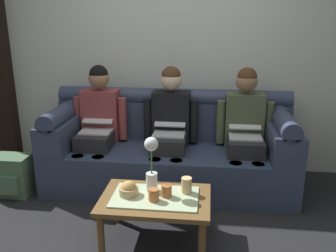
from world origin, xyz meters
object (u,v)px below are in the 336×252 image
couch (170,150)px  backpack_left (13,176)px  snack_bowl (129,190)px  cup_near_left (153,195)px  cup_far_center (187,185)px  person_right (245,126)px  cup_near_right (167,191)px  coffee_table (155,203)px  flower_vase (152,163)px  person_middle (170,123)px  person_left (98,121)px

couch → backpack_left: (-1.50, -0.43, -0.17)m
snack_bowl → cup_near_left: 0.21m
snack_bowl → cup_far_center: bearing=11.7°
person_right → cup_near_right: size_ratio=13.06×
coffee_table → flower_vase: (-0.04, 0.09, 0.29)m
person_right → coffee_table: (-0.74, -1.02, -0.33)m
cup_near_right → backpack_left: bearing=159.7°
cup_near_left → cup_far_center: bearing=33.6°
couch → snack_bowl: couch is taller
couch → coffee_table: (0.00, -1.03, -0.04)m
cup_near_left → coffee_table: bearing=87.4°
person_middle → cup_far_center: size_ratio=9.94×
couch → person_right: 0.80m
flower_vase → cup_far_center: 0.32m
person_right → cup_near_right: person_right is taller
snack_bowl → cup_near_right: 0.29m
couch → person_left: bearing=-179.6°
flower_vase → coffee_table: bearing=-66.6°
coffee_table → cup_near_right: bearing=5.8°
cup_far_center → backpack_left: (-1.73, 0.50, -0.25)m
couch → cup_far_center: size_ratio=20.00×
flower_vase → backpack_left: 1.60m
flower_vase → cup_far_center: size_ratio=3.58×
flower_vase → snack_bowl: flower_vase is taller
couch → cup_near_left: couch is taller
cup_near_right → backpack_left: (-1.59, 0.59, -0.23)m
couch → person_middle: person_middle is taller
coffee_table → cup_near_left: size_ratio=8.98×
cup_near_right → cup_far_center: bearing=29.2°
couch → backpack_left: size_ratio=6.13×
cup_near_right → snack_bowl: bearing=-178.2°
person_middle → snack_bowl: person_middle is taller
snack_bowl → backpack_left: snack_bowl is taller
couch → cup_far_center: couch is taller
couch → person_right: bearing=-0.3°
cup_near_left → couch: bearing=89.8°
person_left → snack_bowl: (0.54, -1.02, -0.23)m
cup_near_left → backpack_left: cup_near_left is taller
person_middle → backpack_left: size_ratio=3.04×
backpack_left → flower_vase: bearing=-19.0°
snack_bowl → cup_near_left: (0.20, -0.07, 0.00)m
couch → person_left: size_ratio=2.01×
flower_vase → cup_near_left: size_ratio=4.73×
person_left → person_middle: 0.74m
person_right → snack_bowl: 1.41m
person_middle → coffee_table: person_middle is taller
couch → cup_near_right: bearing=-85.2°
flower_vase → cup_near_right: (0.13, -0.08, -0.19)m
person_middle → cup_near_left: 1.11m
cup_far_center → person_right: bearing=61.3°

